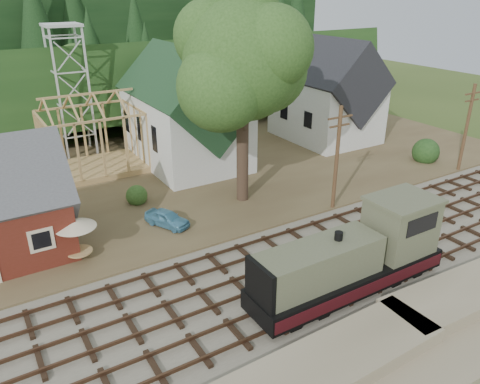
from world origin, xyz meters
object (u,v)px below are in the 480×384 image
patio_set (75,225)px  locomotive (356,258)px  car_red (330,127)px  car_blue (167,218)px

patio_set → locomotive: bearing=-41.4°
car_red → patio_set: 33.36m
locomotive → patio_set: bearing=138.6°
locomotive → car_red: size_ratio=2.88×
locomotive → patio_set: (-12.18, 10.75, 0.52)m
locomotive → patio_set: size_ratio=4.33×
car_blue → car_red: size_ratio=0.82×
car_blue → locomotive: bearing=-90.2°
locomotive → car_blue: bearing=116.5°
locomotive → patio_set: locomotive is taller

